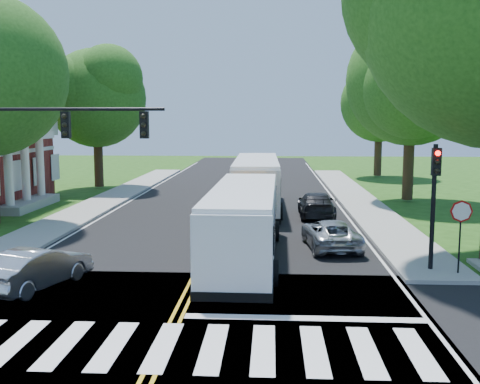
# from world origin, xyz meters

# --- Properties ---
(ground) EXTENTS (140.00, 140.00, 0.00)m
(ground) POSITION_xyz_m (0.00, 0.00, 0.00)
(ground) COLOR #1E4411
(ground) RESTS_ON ground
(road) EXTENTS (14.00, 96.00, 0.01)m
(road) POSITION_xyz_m (0.00, 18.00, 0.01)
(road) COLOR black
(road) RESTS_ON ground
(cross_road) EXTENTS (60.00, 12.00, 0.01)m
(cross_road) POSITION_xyz_m (0.00, 0.00, 0.01)
(cross_road) COLOR black
(cross_road) RESTS_ON ground
(center_line) EXTENTS (0.36, 70.00, 0.01)m
(center_line) POSITION_xyz_m (0.00, 22.00, 0.01)
(center_line) COLOR gold
(center_line) RESTS_ON road
(edge_line_w) EXTENTS (0.12, 70.00, 0.01)m
(edge_line_w) POSITION_xyz_m (-6.80, 22.00, 0.01)
(edge_line_w) COLOR silver
(edge_line_w) RESTS_ON road
(edge_line_e) EXTENTS (0.12, 70.00, 0.01)m
(edge_line_e) POSITION_xyz_m (6.80, 22.00, 0.01)
(edge_line_e) COLOR silver
(edge_line_e) RESTS_ON road
(crosswalk) EXTENTS (12.60, 3.00, 0.01)m
(crosswalk) POSITION_xyz_m (0.00, -0.50, 0.02)
(crosswalk) COLOR silver
(crosswalk) RESTS_ON road
(stop_bar) EXTENTS (6.60, 0.40, 0.01)m
(stop_bar) POSITION_xyz_m (3.50, 1.60, 0.02)
(stop_bar) COLOR silver
(stop_bar) RESTS_ON road
(sidewalk_nw) EXTENTS (2.60, 40.00, 0.15)m
(sidewalk_nw) POSITION_xyz_m (-8.30, 25.00, 0.07)
(sidewalk_nw) COLOR gray
(sidewalk_nw) RESTS_ON ground
(sidewalk_ne) EXTENTS (2.60, 40.00, 0.15)m
(sidewalk_ne) POSITION_xyz_m (8.30, 25.00, 0.07)
(sidewalk_ne) COLOR gray
(sidewalk_ne) RESTS_ON ground
(tree_west_far) EXTENTS (7.60, 7.60, 10.67)m
(tree_west_far) POSITION_xyz_m (-11.00, 30.00, 7.00)
(tree_west_far) COLOR black
(tree_west_far) RESTS_ON ground
(tree_east_mid) EXTENTS (8.40, 8.40, 11.93)m
(tree_east_mid) POSITION_xyz_m (11.50, 24.00, 7.86)
(tree_east_mid) COLOR black
(tree_east_mid) RESTS_ON ground
(tree_east_far) EXTENTS (7.20, 7.20, 10.34)m
(tree_east_far) POSITION_xyz_m (12.50, 40.00, 6.86)
(tree_east_far) COLOR black
(tree_east_far) RESTS_ON ground
(signal_nw) EXTENTS (7.15, 0.46, 5.66)m
(signal_nw) POSITION_xyz_m (-5.86, 6.43, 4.38)
(signal_nw) COLOR black
(signal_nw) RESTS_ON ground
(signal_ne) EXTENTS (0.30, 0.46, 4.40)m
(signal_ne) POSITION_xyz_m (8.20, 6.44, 2.96)
(signal_ne) COLOR black
(signal_ne) RESTS_ON ground
(stop_sign) EXTENTS (0.76, 0.08, 2.53)m
(stop_sign) POSITION_xyz_m (9.00, 5.98, 2.03)
(stop_sign) COLOR black
(stop_sign) RESTS_ON ground
(bus_lead) EXTENTS (2.80, 11.03, 2.84)m
(bus_lead) POSITION_xyz_m (1.52, 7.83, 1.51)
(bus_lead) COLOR silver
(bus_lead) RESTS_ON road
(bus_follow) EXTENTS (3.02, 11.86, 3.06)m
(bus_follow) POSITION_xyz_m (1.66, 20.18, 1.63)
(bus_follow) COLOR silver
(bus_follow) RESTS_ON road
(hatchback) EXTENTS (2.60, 4.20, 1.31)m
(hatchback) POSITION_xyz_m (-4.92, 3.97, 0.67)
(hatchback) COLOR #B4B6BB
(hatchback) RESTS_ON road
(suv) EXTENTS (2.42, 4.52, 1.21)m
(suv) POSITION_xyz_m (5.06, 10.11, 0.62)
(suv) COLOR #A7AAAE
(suv) RESTS_ON road
(dark_sedan) EXTENTS (1.94, 4.74, 1.37)m
(dark_sedan) POSITION_xyz_m (5.04, 17.74, 0.70)
(dark_sedan) COLOR black
(dark_sedan) RESTS_ON road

